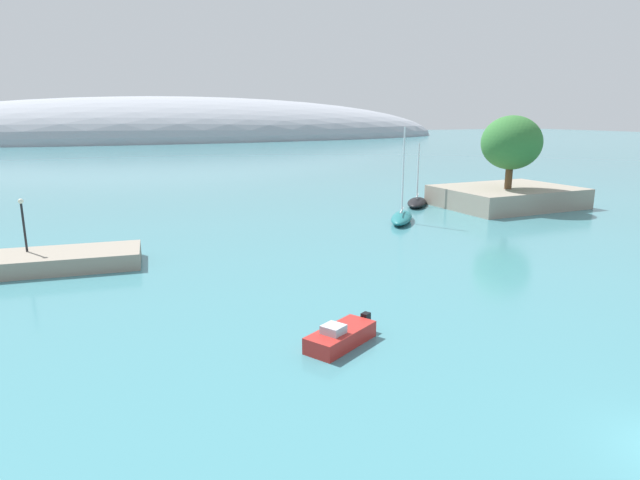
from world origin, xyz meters
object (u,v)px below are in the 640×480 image
object	(u,v)px
sailboat_teal_near_shore	(402,217)
sailboat_black_mid_mooring	(417,202)
tree_clump_shore	(511,143)
motorboat_red_foreground	(341,336)
harbor_lamp_post	(23,219)

from	to	relation	value
sailboat_teal_near_shore	sailboat_black_mid_mooring	size ratio (longest dim) A/B	1.27
sailboat_black_mid_mooring	sailboat_teal_near_shore	bearing A→B (deg)	-3.03
tree_clump_shore	motorboat_red_foreground	size ratio (longest dim) A/B	1.93
sailboat_teal_near_shore	sailboat_black_mid_mooring	world-z (taller)	sailboat_teal_near_shore
motorboat_red_foreground	harbor_lamp_post	size ratio (longest dim) A/B	1.12
sailboat_teal_near_shore	sailboat_black_mid_mooring	distance (m)	10.71
tree_clump_shore	harbor_lamp_post	distance (m)	49.79
sailboat_teal_near_shore	motorboat_red_foreground	size ratio (longest dim) A/B	2.22
tree_clump_shore	harbor_lamp_post	world-z (taller)	tree_clump_shore
sailboat_teal_near_shore	motorboat_red_foreground	bearing A→B (deg)	-179.81
sailboat_black_mid_mooring	tree_clump_shore	bearing A→B (deg)	93.67
tree_clump_shore	motorboat_red_foreground	xyz separation A→B (m)	(-34.88, -25.90, -7.19)
tree_clump_shore	motorboat_red_foreground	distance (m)	44.04
sailboat_teal_near_shore	sailboat_black_mid_mooring	xyz separation A→B (m)	(7.28, 7.85, -0.08)
tree_clump_shore	motorboat_red_foreground	world-z (taller)	tree_clump_shore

